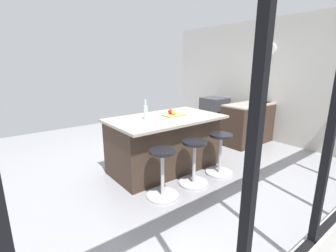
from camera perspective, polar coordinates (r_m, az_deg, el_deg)
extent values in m
plane|color=gray|center=(4.53, -0.35, -8.39)|extent=(7.25, 7.25, 0.00)
cube|color=beige|center=(3.08, 34.16, -19.97)|extent=(5.58, 0.12, 0.29)
cube|color=black|center=(3.01, 34.57, -17.66)|extent=(5.13, 0.06, 0.06)
cube|color=black|center=(2.16, 34.54, 2.02)|extent=(0.05, 0.06, 2.21)
cube|color=black|center=(1.24, 19.64, -3.84)|extent=(0.05, 0.06, 2.21)
cube|color=beige|center=(6.29, 20.50, 10.08)|extent=(0.12, 5.37, 2.74)
cylinder|color=white|center=(6.08, 22.97, 16.30)|extent=(0.03, 0.28, 0.28)
cube|color=#38281E|center=(5.99, 20.00, 0.85)|extent=(1.84, 0.60, 0.87)
cube|color=#9E9384|center=(5.91, 20.37, 5.09)|extent=(1.84, 0.60, 0.03)
cube|color=#38383D|center=(6.11, 21.49, 4.85)|extent=(0.44, 0.36, 0.12)
cylinder|color=#B7B7BC|center=(6.16, 20.46, 6.89)|extent=(0.02, 0.02, 0.28)
cube|color=#38383D|center=(6.73, 10.85, 2.90)|extent=(0.60, 0.60, 0.87)
cube|color=black|center=(6.55, 12.83, 2.08)|extent=(0.44, 0.01, 0.32)
cube|color=#38281E|center=(4.11, -0.86, -4.31)|extent=(1.80, 0.89, 0.87)
cube|color=#9E9384|center=(3.95, -0.45, 1.79)|extent=(1.86, 1.09, 0.04)
cylinder|color=#B7B7BC|center=(4.16, 11.95, -10.67)|extent=(0.44, 0.44, 0.03)
cylinder|color=#B7B7BC|center=(4.04, 12.18, -6.62)|extent=(0.05, 0.05, 0.62)
cylinder|color=black|center=(3.93, 12.44, -2.14)|extent=(0.36, 0.36, 0.04)
cylinder|color=#B7B7BC|center=(3.77, 6.04, -13.19)|extent=(0.44, 0.44, 0.03)
cylinder|color=#B7B7BC|center=(3.64, 6.18, -8.80)|extent=(0.05, 0.05, 0.62)
cylinder|color=black|center=(3.52, 6.32, -3.87)|extent=(0.36, 0.36, 0.04)
cylinder|color=#B7B7BC|center=(3.44, -1.27, -16.07)|extent=(0.44, 0.44, 0.03)
cylinder|color=#B7B7BC|center=(3.29, -1.30, -11.34)|extent=(0.05, 0.05, 0.62)
cylinder|color=black|center=(3.16, -1.34, -5.96)|extent=(0.36, 0.36, 0.04)
cube|color=tan|center=(4.07, 1.36, 2.61)|extent=(0.36, 0.24, 0.02)
sphere|color=gold|center=(4.03, 1.37, 3.20)|extent=(0.08, 0.08, 0.08)
sphere|color=red|center=(4.11, 0.56, 3.45)|extent=(0.08, 0.08, 0.08)
cylinder|color=silver|center=(3.80, -5.29, 3.21)|extent=(0.06, 0.06, 0.22)
cylinder|color=silver|center=(3.77, -5.34, 5.44)|extent=(0.03, 0.03, 0.08)
cylinder|color=#B7B7BC|center=(3.76, -5.36, 6.12)|extent=(0.03, 0.03, 0.02)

